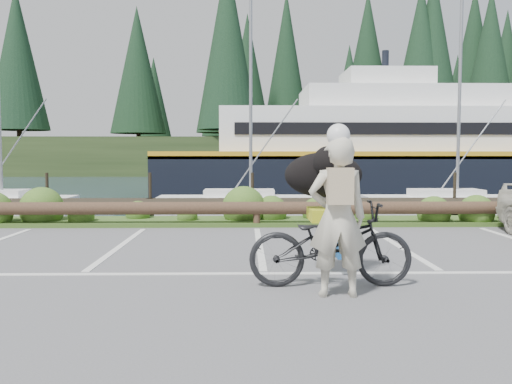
% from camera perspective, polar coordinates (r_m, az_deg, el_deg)
% --- Properties ---
extents(ground, '(72.00, 72.00, 0.00)m').
position_cam_1_polar(ground, '(8.26, 0.72, -8.00)').
color(ground, '#545457').
extents(harbor_backdrop, '(170.00, 160.00, 30.00)m').
position_cam_1_polar(harbor_backdrop, '(86.56, -0.65, 2.86)').
color(harbor_backdrop, '#1A293E').
rests_on(harbor_backdrop, ground).
extents(vegetation_strip, '(34.00, 1.60, 0.10)m').
position_cam_1_polar(vegetation_strip, '(13.48, 0.01, -3.10)').
color(vegetation_strip, '#3D5B21').
rests_on(vegetation_strip, ground).
extents(log_rail, '(32.00, 0.30, 0.60)m').
position_cam_1_polar(log_rail, '(12.79, 0.07, -3.71)').
color(log_rail, '#443021').
rests_on(log_rail, ground).
extents(bicycle, '(2.12, 0.75, 1.11)m').
position_cam_1_polar(bicycle, '(7.11, 7.86, -5.45)').
color(bicycle, black).
rests_on(bicycle, ground).
extents(cyclist, '(0.70, 0.46, 1.92)m').
position_cam_1_polar(cyclist, '(6.57, 8.58, -2.65)').
color(cyclist, beige).
rests_on(cyclist, ground).
extents(dog, '(0.54, 1.10, 0.63)m').
position_cam_1_polar(dog, '(7.69, 7.12, 1.81)').
color(dog, black).
rests_on(dog, bicycle).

